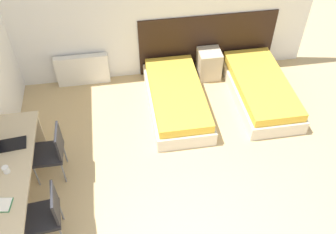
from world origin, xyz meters
The scene contains 11 objects.
wall_back centered at (0.00, 3.93, 1.35)m, with size 5.69×0.05×2.70m.
headboard_panel centered at (1.00, 3.90, 0.56)m, with size 2.48×0.03×1.12m.
bed_near_window centered at (0.27, 2.91, 0.19)m, with size 0.92×1.90×0.40m.
bed_near_door centered at (1.73, 2.91, 0.19)m, with size 0.92×1.90×0.40m.
nightstand centered at (1.00, 3.67, 0.27)m, with size 0.40×0.40×0.54m.
radiator centered at (-1.27, 3.81, 0.29)m, with size 0.93×0.12×0.59m.
desk centered at (-2.08, 1.34, 0.60)m, with size 0.54×2.02×0.77m.
chair_near_laptop centered at (-1.66, 1.83, 0.49)m, with size 0.43×0.43×0.85m.
chair_near_notebook centered at (-1.66, 0.86, 0.49)m, with size 0.46×0.46×0.85m.
laptop centered at (-2.12, 1.75, 0.84)m, with size 0.36×0.24×0.35m.
mug centered at (-2.08, 1.32, 0.81)m, with size 0.08×0.08×0.09m.
Camera 1 is at (-0.61, -1.65, 4.39)m, focal length 40.00 mm.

